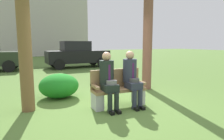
# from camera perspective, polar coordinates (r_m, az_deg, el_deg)

# --- Properties ---
(ground_plane) EXTENTS (80.00, 80.00, 0.00)m
(ground_plane) POSITION_cam_1_polar(r_m,az_deg,el_deg) (4.93, 0.25, -10.32)
(ground_plane) COLOR #517231
(park_bench) EXTENTS (1.31, 0.44, 0.90)m
(park_bench) POSITION_cam_1_polar(r_m,az_deg,el_deg) (4.81, 1.72, -5.93)
(park_bench) COLOR #99754C
(park_bench) RESTS_ON ground
(seated_man_left) EXTENTS (0.34, 0.72, 1.34)m
(seated_man_left) POSITION_cam_1_polar(r_m,az_deg,el_deg) (4.50, -1.13, -2.31)
(seated_man_left) COLOR #1E2823
(seated_man_left) RESTS_ON ground
(seated_man_right) EXTENTS (0.34, 0.72, 1.35)m
(seated_man_right) POSITION_cam_1_polar(r_m,az_deg,el_deg) (4.78, 5.75, -1.69)
(seated_man_right) COLOR #2D3342
(seated_man_right) RESTS_ON ground
(shrub_near_bench) EXTENTS (1.10, 1.01, 0.69)m
(shrub_near_bench) POSITION_cam_1_polar(r_m,az_deg,el_deg) (5.72, -15.32, -4.48)
(shrub_near_bench) COLOR #1C7820
(shrub_near_bench) RESTS_ON ground
(parked_car_far) EXTENTS (3.98, 1.88, 1.68)m
(parked_car_far) POSITION_cam_1_polar(r_m,az_deg,el_deg) (12.69, -10.17, 4.55)
(parked_car_far) COLOR black
(parked_car_far) RESTS_ON ground
(building_backdrop) EXTENTS (11.05, 7.35, 10.92)m
(building_backdrop) POSITION_cam_1_polar(r_m,az_deg,el_deg) (28.52, -19.93, 15.32)
(building_backdrop) COLOR #B1A9A4
(building_backdrop) RESTS_ON ground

